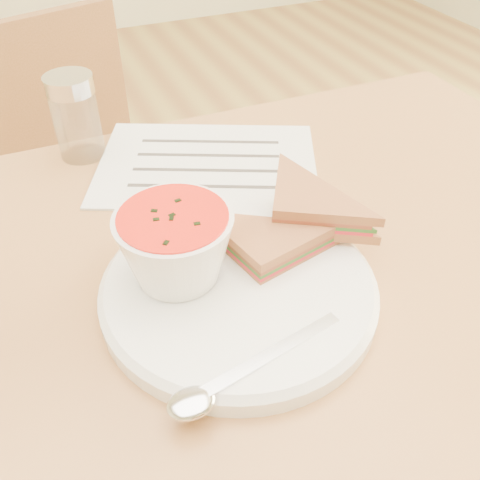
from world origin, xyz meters
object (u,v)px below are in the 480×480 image
chair_far (104,231)px  plate (239,290)px  soup_bowl (176,249)px  condiment_shaker (76,117)px

chair_far → plate: size_ratio=3.14×
plate → soup_bowl: size_ratio=2.45×
plate → soup_bowl: 0.07m
chair_far → condiment_shaker: size_ratio=7.54×
soup_bowl → condiment_shaker: (-0.04, 0.28, 0.00)m
chair_far → condiment_shaker: 0.49m
plate → soup_bowl: (-0.05, 0.03, 0.04)m
condiment_shaker → soup_bowl: bearing=-82.8°
chair_far → plate: bearing=77.8°
chair_far → condiment_shaker: condiment_shaker is taller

